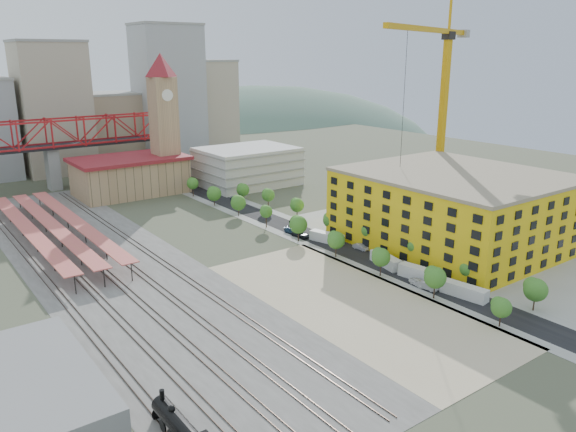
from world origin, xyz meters
TOP-DOWN VIEW (x-y plane):
  - ground at (0.00, 0.00)m, footprint 400.00×400.00m
  - ballast_strip at (-36.00, 17.50)m, footprint 36.00×165.00m
  - dirt_lot at (-4.00, -31.50)m, footprint 28.00×67.00m
  - street_asphalt at (16.00, 15.00)m, footprint 12.00×170.00m
  - sidewalk_west at (10.50, 15.00)m, footprint 3.00×170.00m
  - sidewalk_east at (21.50, 15.00)m, footprint 3.00×170.00m
  - construction_pad at (45.00, -20.00)m, footprint 50.00×90.00m
  - rail_tracks at (-37.80, 17.50)m, footprint 26.56×160.00m
  - platform_canopies at (-41.00, 45.00)m, footprint 16.00×80.00m
  - station_hall at (-5.00, 82.00)m, footprint 38.00×24.00m
  - clock_tower at (8.00, 79.99)m, footprint 12.00×12.00m
  - parking_garage at (36.00, 70.00)m, footprint 34.00×26.00m
  - truss_bridge at (-25.00, 105.00)m, footprint 94.00×9.60m
  - construction_building at (42.00, -20.00)m, footprint 44.60×50.60m
  - warehouse at (-66.00, -30.00)m, footprint 22.00×32.00m
  - street_trees at (16.00, 5.00)m, footprint 15.40×124.40m
  - skyline at (7.47, 142.31)m, footprint 133.00×46.00m
  - distant_hills at (45.28, 260.00)m, footprint 647.00×264.00m
  - tower_crane at (60.86, 2.68)m, footprint 56.38×21.61m
  - site_trailer_a at (16.00, -43.14)m, footprint 4.01×9.93m
  - site_trailer_b at (16.00, -31.78)m, footprint 4.40×10.38m
  - site_trailer_c at (16.00, -21.27)m, footprint 4.37×9.86m
  - site_trailer_d at (16.00, -0.05)m, footprint 4.98×9.81m
  - car_0 at (13.00, -33.76)m, footprint 2.30×4.72m
  - car_1 at (13.00, -36.14)m, footprint 2.42×5.04m
  - car_2 at (13.00, 7.17)m, footprint 2.98×5.65m
  - car_3 at (13.00, 11.57)m, footprint 2.11×4.69m
  - car_4 at (19.00, -24.51)m, footprint 2.33×4.53m
  - car_5 at (19.00, -9.75)m, footprint 2.01×4.51m
  - car_6 at (19.00, 16.20)m, footprint 3.08×5.85m
  - car_7 at (19.00, 50.59)m, footprint 2.53×4.79m

SIDE VIEW (x-z plane):
  - distant_hills at x=45.28m, z-range -193.04..33.96m
  - ground at x=0.00m, z-range 0.00..0.00m
  - street_trees at x=16.00m, z-range -4.00..4.00m
  - sidewalk_west at x=10.50m, z-range 0.00..0.04m
  - sidewalk_east at x=21.50m, z-range 0.00..0.04m
  - ballast_strip at x=-36.00m, z-range 0.00..0.06m
  - dirt_lot at x=-4.00m, z-range 0.00..0.06m
  - street_asphalt at x=16.00m, z-range 0.00..0.06m
  - construction_pad at x=45.00m, z-range 0.00..0.06m
  - rail_tracks at x=-37.80m, z-range 0.06..0.24m
  - car_7 at x=19.00m, z-range 0.00..1.32m
  - car_3 at x=13.00m, z-range 0.00..1.33m
  - car_5 at x=19.00m, z-range 0.00..1.44m
  - car_4 at x=19.00m, z-range 0.00..1.47m
  - car_2 at x=13.00m, z-range 0.00..1.52m
  - car_0 at x=13.00m, z-range 0.00..1.55m
  - car_6 at x=19.00m, z-range 0.00..1.57m
  - car_1 at x=13.00m, z-range 0.00..1.59m
  - site_trailer_d at x=16.00m, z-range 0.00..2.60m
  - site_trailer_c at x=16.00m, z-range 0.00..2.61m
  - site_trailer_a at x=16.00m, z-range 0.00..2.64m
  - site_trailer_b at x=16.00m, z-range 0.00..2.76m
  - warehouse at x=-66.00m, z-range 0.00..5.00m
  - platform_canopies at x=-41.00m, z-range 1.93..6.06m
  - station_hall at x=-5.00m, z-range 0.12..13.22m
  - parking_garage at x=36.00m, z-range 0.00..14.00m
  - construction_building at x=42.00m, z-range 0.01..18.81m
  - truss_bridge at x=-25.00m, z-range 6.06..31.66m
  - skyline at x=7.47m, z-range -7.19..52.81m
  - clock_tower at x=8.00m, z-range 2.70..54.70m
  - tower_crane at x=60.86m, z-range 7.38..70.42m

